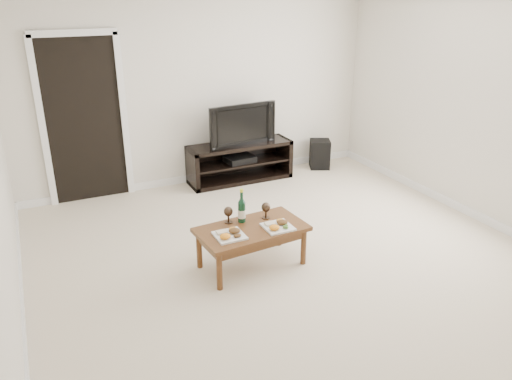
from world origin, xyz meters
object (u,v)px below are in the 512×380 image
object	(u,v)px
coffee_table	(252,247)
television	(239,123)
media_console	(240,162)
subwoofer	(320,154)

from	to	relation	value
coffee_table	television	bearing A→B (deg)	69.17
television	coffee_table	distance (m)	2.46
media_console	coffee_table	xyz separation A→B (m)	(-0.85, -2.23, -0.07)
media_console	coffee_table	distance (m)	2.38
media_console	television	distance (m)	0.56
media_console	coffee_table	world-z (taller)	media_console
television	coffee_table	size ratio (longest dim) A/B	0.95
media_console	subwoofer	world-z (taller)	media_console
television	media_console	bearing A→B (deg)	-5.47
media_console	subwoofer	size ratio (longest dim) A/B	3.41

